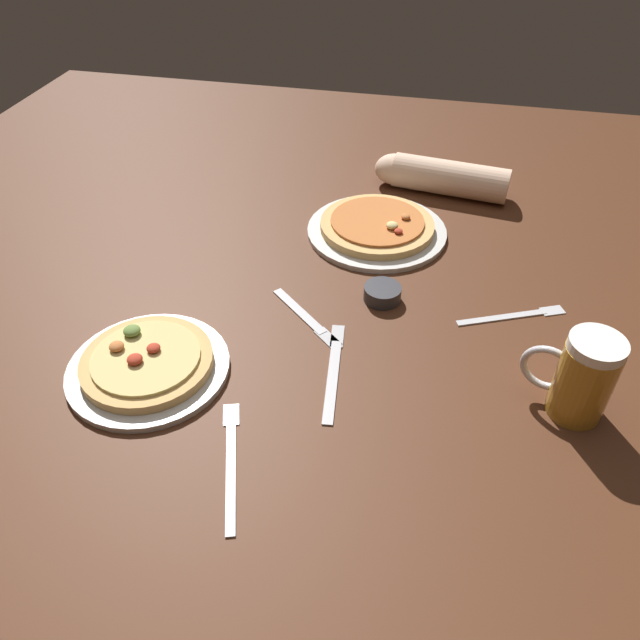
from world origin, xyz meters
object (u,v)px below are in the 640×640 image
fork_left (514,315)px  knife_right (306,317)px  pizza_plate_far (377,228)px  beer_mug_dark (582,377)px  pizza_plate_near (147,364)px  diner_arm (437,176)px  knife_spare (333,370)px  ramekin_sauce (382,293)px  fork_spare (231,460)px

fork_left → knife_right: 0.40m
pizza_plate_far → beer_mug_dark: beer_mug_dark is taller
pizza_plate_near → diner_arm: bearing=59.7°
pizza_plate_near → diner_arm: (0.44, 0.75, 0.03)m
knife_spare → knife_right: bearing=121.9°
ramekin_sauce → diner_arm: (0.07, 0.46, 0.03)m
pizza_plate_near → diner_arm: size_ratio=0.83×
diner_arm → knife_right: bearing=-110.2°
pizza_plate_far → diner_arm: size_ratio=0.94×
pizza_plate_near → diner_arm: 0.86m
pizza_plate_near → pizza_plate_far: pizza_plate_near is taller
pizza_plate_near → beer_mug_dark: beer_mug_dark is taller
pizza_plate_near → beer_mug_dark: bearing=5.2°
ramekin_sauce → fork_spare: size_ratio=0.32×
knife_right → fork_left: bearing=13.1°
knife_spare → ramekin_sauce: bearing=75.9°
ramekin_sauce → pizza_plate_near: bearing=-142.2°
pizza_plate_far → ramekin_sauce: bearing=-79.2°
beer_mug_dark → fork_spare: beer_mug_dark is taller
pizza_plate_far → fork_left: size_ratio=1.53×
pizza_plate_far → knife_spare: (-0.01, -0.45, -0.01)m
knife_spare → pizza_plate_near: bearing=-167.7°
pizza_plate_near → ramekin_sauce: pizza_plate_near is taller
beer_mug_dark → knife_spare: bearing=179.5°
pizza_plate_near → beer_mug_dark: size_ratio=1.84×
pizza_plate_near → knife_spare: 0.32m
ramekin_sauce → fork_spare: 0.47m
fork_spare → pizza_plate_far: bearing=79.8°
fork_left → ramekin_sauce: bearing=-179.7°
fork_left → knife_right: size_ratio=1.24×
knife_right → fork_spare: (-0.03, -0.35, 0.00)m
pizza_plate_near → fork_left: pizza_plate_near is taller
pizza_plate_near → knife_right: pizza_plate_near is taller
pizza_plate_far → ramekin_sauce: pizza_plate_far is taller
fork_left → knife_spare: 0.38m
fork_spare → knife_right: bearing=84.6°
beer_mug_dark → diner_arm: bearing=111.4°
pizza_plate_near → knife_right: size_ratio=1.68×
ramekin_sauce → diner_arm: bearing=81.4°
ramekin_sauce → knife_right: (-0.13, -0.09, -0.01)m
fork_spare → pizza_plate_near: bearing=142.9°
ramekin_sauce → fork_spare: ramekin_sauce is taller
fork_spare → diner_arm: 0.93m
ramekin_sauce → fork_left: size_ratio=0.36×
fork_spare → beer_mug_dark: bearing=23.2°
ramekin_sauce → diner_arm: 0.47m
fork_left → knife_spare: (-0.31, -0.22, 0.00)m
beer_mug_dark → knife_right: bearing=164.5°
pizza_plate_far → pizza_plate_near: bearing=-121.7°
fork_spare → knife_spare: same height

